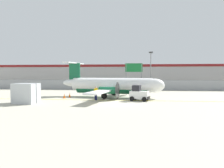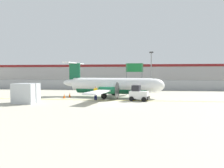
% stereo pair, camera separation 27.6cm
% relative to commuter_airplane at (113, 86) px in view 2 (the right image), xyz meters
% --- Properties ---
extents(ground_plane, '(140.00, 140.00, 0.01)m').
position_rel_commuter_airplane_xyz_m(ground_plane, '(0.53, -3.24, -1.60)').
color(ground_plane, '#B2AD99').
extents(perimeter_fence, '(98.00, 0.10, 2.10)m').
position_rel_commuter_airplane_xyz_m(perimeter_fence, '(0.53, 12.76, -0.49)').
color(perimeter_fence, gray).
rests_on(perimeter_fence, ground).
extents(parking_lot_strip, '(98.00, 17.00, 0.12)m').
position_rel_commuter_airplane_xyz_m(parking_lot_strip, '(0.53, 24.26, -1.54)').
color(parking_lot_strip, '#38383A').
rests_on(parking_lot_strip, ground).
extents(background_building, '(91.00, 8.10, 6.50)m').
position_rel_commuter_airplane_xyz_m(background_building, '(0.53, 42.74, 1.66)').
color(background_building, '#BCB7B2').
rests_on(background_building, ground).
extents(commuter_airplane, '(14.79, 16.02, 4.92)m').
position_rel_commuter_airplane_xyz_m(commuter_airplane, '(0.00, 0.00, 0.00)').
color(commuter_airplane, white).
rests_on(commuter_airplane, ground).
extents(baggage_tug, '(2.55, 1.90, 1.88)m').
position_rel_commuter_airplane_xyz_m(baggage_tug, '(3.47, -3.40, -0.75)').
color(baggage_tug, silver).
rests_on(baggage_tug, ground).
extents(ground_crew_worker, '(0.54, 0.45, 1.70)m').
position_rel_commuter_airplane_xyz_m(ground_crew_worker, '(-1.83, -3.30, -0.65)').
color(ground_crew_worker, '#191E4C').
rests_on(ground_crew_worker, ground).
extents(cargo_container, '(2.52, 2.15, 2.20)m').
position_rel_commuter_airplane_xyz_m(cargo_container, '(-9.01, -6.74, -0.50)').
color(cargo_container, '#B7BCC1').
rests_on(cargo_container, ground).
extents(traffic_cone_near_left, '(0.36, 0.36, 0.64)m').
position_rel_commuter_airplane_xyz_m(traffic_cone_near_left, '(-6.41, -1.79, -1.29)').
color(traffic_cone_near_left, orange).
rests_on(traffic_cone_near_left, ground).
extents(traffic_cone_near_right, '(0.36, 0.36, 0.64)m').
position_rel_commuter_airplane_xyz_m(traffic_cone_near_right, '(-6.06, -0.57, -1.29)').
color(traffic_cone_near_right, orange).
rests_on(traffic_cone_near_right, ground).
extents(parked_car_0, '(4.36, 2.36, 1.58)m').
position_rel_commuter_airplane_xyz_m(parked_car_0, '(-12.90, 20.72, -0.71)').
color(parked_car_0, silver).
rests_on(parked_car_0, parking_lot_strip).
extents(parked_car_1, '(4.32, 2.25, 1.58)m').
position_rel_commuter_airplane_xyz_m(parked_car_1, '(-9.31, 30.51, -0.71)').
color(parked_car_1, '#19662D').
rests_on(parked_car_1, parking_lot_strip).
extents(parked_car_2, '(4.31, 2.24, 1.58)m').
position_rel_commuter_airplane_xyz_m(parked_car_2, '(-5.35, 21.84, -0.71)').
color(parked_car_2, slate).
rests_on(parked_car_2, parking_lot_strip).
extents(parked_car_3, '(4.23, 2.06, 1.58)m').
position_rel_commuter_airplane_xyz_m(parked_car_3, '(-0.13, 24.23, -0.71)').
color(parked_car_3, slate).
rests_on(parked_car_3, parking_lot_strip).
extents(parked_car_4, '(4.38, 2.41, 1.58)m').
position_rel_commuter_airplane_xyz_m(parked_car_4, '(4.28, 27.82, -0.71)').
color(parked_car_4, silver).
rests_on(parked_car_4, parking_lot_strip).
extents(parked_car_5, '(4.28, 2.17, 1.58)m').
position_rel_commuter_airplane_xyz_m(parked_car_5, '(10.16, 18.53, -0.71)').
color(parked_car_5, gray).
rests_on(parked_car_5, parking_lot_strip).
extents(parked_car_6, '(4.39, 2.45, 1.58)m').
position_rel_commuter_airplane_xyz_m(parked_car_6, '(15.55, 24.41, -0.71)').
color(parked_car_6, slate).
rests_on(parked_car_6, parking_lot_strip).
extents(apron_light_pole, '(0.70, 0.30, 7.27)m').
position_rel_commuter_airplane_xyz_m(apron_light_pole, '(5.95, 9.00, 2.70)').
color(apron_light_pole, slate).
rests_on(apron_light_pole, ground).
extents(highway_sign, '(3.60, 0.14, 5.50)m').
position_rel_commuter_airplane_xyz_m(highway_sign, '(2.95, 14.52, 2.54)').
color(highway_sign, slate).
rests_on(highway_sign, ground).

